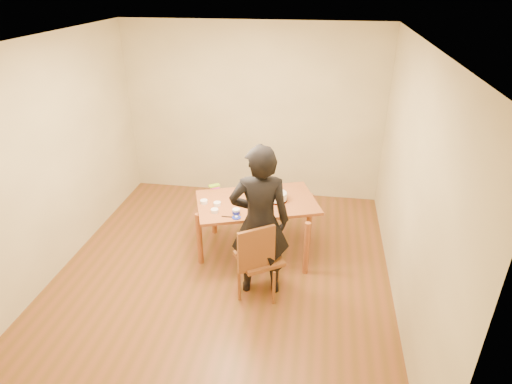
# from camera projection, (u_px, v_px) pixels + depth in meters

# --- Properties ---
(room_shell) EXTENTS (4.00, 4.50, 2.70)m
(room_shell) POSITION_uv_depth(u_px,v_px,m) (226.00, 161.00, 4.92)
(room_shell) COLOR brown
(room_shell) RESTS_ON ground
(dining_table) EXTENTS (1.67, 1.31, 0.04)m
(dining_table) POSITION_uv_depth(u_px,v_px,m) (257.00, 202.00, 5.32)
(dining_table) COLOR brown
(dining_table) RESTS_ON floor
(dining_chair) EXTENTS (0.62, 0.62, 0.04)m
(dining_chair) POSITION_uv_depth(u_px,v_px,m) (259.00, 258.00, 4.75)
(dining_chair) COLOR brown
(dining_chair) RESTS_ON floor
(cake_plate) EXTENTS (0.26, 0.26, 0.02)m
(cake_plate) POSITION_uv_depth(u_px,v_px,m) (277.00, 200.00, 5.33)
(cake_plate) COLOR #B31F0B
(cake_plate) RESTS_ON dining_table
(cake) EXTENTS (0.25, 0.25, 0.08)m
(cake) POSITION_uv_depth(u_px,v_px,m) (277.00, 196.00, 5.31)
(cake) COLOR white
(cake) RESTS_ON cake_plate
(frosting_dome) EXTENTS (0.24, 0.24, 0.03)m
(frosting_dome) POSITION_uv_depth(u_px,v_px,m) (277.00, 192.00, 5.28)
(frosting_dome) COLOR white
(frosting_dome) RESTS_ON cake
(frosting_tub) EXTENTS (0.09, 0.09, 0.08)m
(frosting_tub) POSITION_uv_depth(u_px,v_px,m) (236.00, 212.00, 5.00)
(frosting_tub) COLOR white
(frosting_tub) RESTS_ON dining_table
(frosting_lid) EXTENTS (0.10, 0.10, 0.01)m
(frosting_lid) POSITION_uv_depth(u_px,v_px,m) (236.00, 217.00, 4.95)
(frosting_lid) COLOR #17259B
(frosting_lid) RESTS_ON dining_table
(frosting_dollop) EXTENTS (0.04, 0.04, 0.02)m
(frosting_dollop) POSITION_uv_depth(u_px,v_px,m) (236.00, 217.00, 4.94)
(frosting_dollop) COLOR white
(frosting_dollop) RESTS_ON frosting_lid
(ramekin_green) EXTENTS (0.09, 0.09, 0.04)m
(ramekin_green) POSITION_uv_depth(u_px,v_px,m) (215.00, 211.00, 5.06)
(ramekin_green) COLOR white
(ramekin_green) RESTS_ON dining_table
(ramekin_yellow) EXTENTS (0.09, 0.09, 0.04)m
(ramekin_yellow) POSITION_uv_depth(u_px,v_px,m) (217.00, 204.00, 5.21)
(ramekin_yellow) COLOR white
(ramekin_yellow) RESTS_ON dining_table
(ramekin_multi) EXTENTS (0.09, 0.09, 0.04)m
(ramekin_multi) POSITION_uv_depth(u_px,v_px,m) (204.00, 202.00, 5.26)
(ramekin_multi) COLOR white
(ramekin_multi) RESTS_ON dining_table
(candy_box_pink) EXTENTS (0.14, 0.11, 0.02)m
(candy_box_pink) POSITION_uv_depth(u_px,v_px,m) (215.00, 187.00, 5.64)
(candy_box_pink) COLOR #DD3498
(candy_box_pink) RESTS_ON dining_table
(candy_box_green) EXTENTS (0.16, 0.14, 0.02)m
(candy_box_green) POSITION_uv_depth(u_px,v_px,m) (214.00, 186.00, 5.63)
(candy_box_green) COLOR green
(candy_box_green) RESTS_ON candy_box_pink
(spatula) EXTENTS (0.15, 0.01, 0.01)m
(spatula) POSITION_uv_depth(u_px,v_px,m) (228.00, 217.00, 4.97)
(spatula) COLOR black
(spatula) RESTS_ON dining_table
(person) EXTENTS (0.71, 0.53, 1.78)m
(person) POSITION_uv_depth(u_px,v_px,m) (260.00, 222.00, 4.59)
(person) COLOR black
(person) RESTS_ON floor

